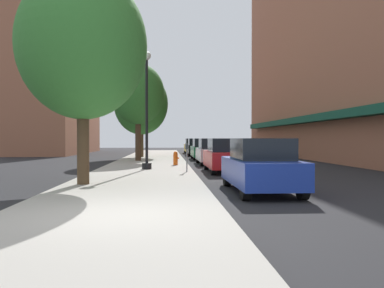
{
  "coord_description": "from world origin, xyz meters",
  "views": [
    {
      "loc": [
        1.14,
        -7.91,
        1.65
      ],
      "look_at": [
        3.15,
        23.66,
        1.21
      ],
      "focal_mm": 36.71,
      "sensor_mm": 36.0,
      "label": 1
    }
  ],
  "objects": [
    {
      "name": "ground_plane",
      "position": [
        4.0,
        18.0,
        0.0
      ],
      "size": [
        90.0,
        90.0,
        0.0
      ],
      "primitive_type": "plane",
      "color": "#232326"
    },
    {
      "name": "sidewalk_slab",
      "position": [
        0.0,
        19.0,
        0.06
      ],
      "size": [
        4.8,
        50.0,
        0.12
      ],
      "primitive_type": "cube",
      "color": "#A8A399",
      "rests_on": "ground"
    },
    {
      "name": "building_far_background",
      "position": [
        -11.01,
        37.0,
        9.92
      ],
      "size": [
        6.8,
        18.0,
        19.89
      ],
      "color": "#9E6047",
      "rests_on": "ground"
    },
    {
      "name": "lamppost",
      "position": [
        0.12,
        11.86,
        3.2
      ],
      "size": [
        0.48,
        0.48,
        5.9
      ],
      "color": "black",
      "rests_on": "sidewalk_slab"
    },
    {
      "name": "fire_hydrant",
      "position": [
        1.63,
        14.81,
        0.52
      ],
      "size": [
        0.33,
        0.26,
        0.79
      ],
      "color": "#E05614",
      "rests_on": "sidewalk_slab"
    },
    {
      "name": "parking_meter_near",
      "position": [
        2.05,
        10.14,
        0.95
      ],
      "size": [
        0.14,
        0.09,
        1.31
      ],
      "color": "slate",
      "rests_on": "sidewalk_slab"
    },
    {
      "name": "tree_near",
      "position": [
        -1.03,
        25.05,
        4.56
      ],
      "size": [
        4.5,
        4.5,
        7.04
      ],
      "color": "#4C3823",
      "rests_on": "sidewalk_slab"
    },
    {
      "name": "tree_mid",
      "position": [
        -1.67,
        5.45,
        4.75
      ],
      "size": [
        4.3,
        4.3,
        7.12
      ],
      "color": "#4C3823",
      "rests_on": "sidewalk_slab"
    },
    {
      "name": "tree_far",
      "position": [
        -0.87,
        19.57,
        4.72
      ],
      "size": [
        3.68,
        3.68,
        6.74
      ],
      "color": "#422D1E",
      "rests_on": "sidewalk_slab"
    },
    {
      "name": "car_blue",
      "position": [
        4.0,
        3.96,
        0.81
      ],
      "size": [
        1.8,
        4.3,
        1.66
      ],
      "rotation": [
        0.0,
        0.0,
        0.03
      ],
      "color": "black",
      "rests_on": "ground"
    },
    {
      "name": "car_red",
      "position": [
        4.0,
        11.17,
        0.81
      ],
      "size": [
        1.8,
        4.3,
        1.66
      ],
      "rotation": [
        0.0,
        0.0,
        0.03
      ],
      "color": "black",
      "rests_on": "ground"
    },
    {
      "name": "car_silver",
      "position": [
        4.0,
        16.89,
        0.81
      ],
      "size": [
        1.8,
        4.3,
        1.66
      ],
      "rotation": [
        0.0,
        0.0,
        0.0
      ],
      "color": "black",
      "rests_on": "ground"
    },
    {
      "name": "car_green",
      "position": [
        4.0,
        22.84,
        0.81
      ],
      "size": [
        1.8,
        4.3,
        1.66
      ],
      "rotation": [
        0.0,
        0.0,
        -0.01
      ],
      "color": "black",
      "rests_on": "ground"
    },
    {
      "name": "car_black",
      "position": [
        4.0,
        29.78,
        0.81
      ],
      "size": [
        1.8,
        4.3,
        1.66
      ],
      "rotation": [
        0.0,
        0.0,
        0.02
      ],
      "color": "black",
      "rests_on": "ground"
    },
    {
      "name": "car_yellow",
      "position": [
        4.0,
        35.63,
        0.81
      ],
      "size": [
        1.8,
        4.3,
        1.66
      ],
      "rotation": [
        0.0,
        0.0,
        0.03
      ],
      "color": "black",
      "rests_on": "ground"
    }
  ]
}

